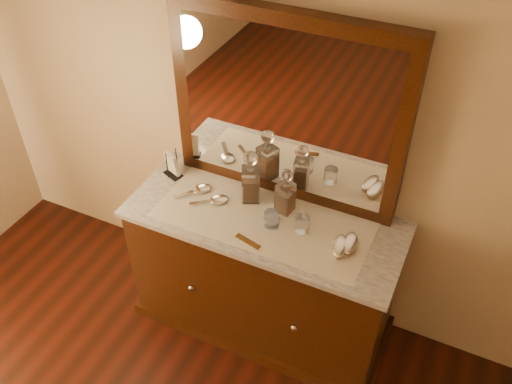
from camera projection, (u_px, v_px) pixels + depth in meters
dresser_cabinet at (264, 275)px, 3.06m from camera, size 1.40×0.55×0.82m
dresser_plinth at (263, 315)px, 3.30m from camera, size 1.46×0.59×0.08m
knob_left at (191, 288)px, 2.93m from camera, size 0.04×0.04×0.04m
knob_right at (294, 328)px, 2.74m from camera, size 0.04×0.04×0.04m
marble_top at (264, 220)px, 2.78m from camera, size 1.44×0.59×0.03m
mirror_frame at (286, 111)px, 2.62m from camera, size 1.20×0.08×1.00m
mirror_glass at (284, 114)px, 2.59m from camera, size 1.06×0.01×0.86m
lace_runner at (263, 220)px, 2.76m from camera, size 1.10×0.45×0.00m
pin_dish at (270, 220)px, 2.75m from camera, size 0.07×0.07×0.01m
comb at (248, 241)px, 2.63m from camera, size 0.14×0.06×0.01m
napkin_rack at (172, 165)px, 3.00m from camera, size 0.13×0.10×0.16m
decanter_left at (251, 182)px, 2.80m from camera, size 0.12×0.12×0.30m
decanter_right at (285, 195)px, 2.75m from camera, size 0.09×0.09×0.26m
brush_near at (340, 247)px, 2.58m from camera, size 0.10×0.16×0.04m
brush_far at (350, 244)px, 2.59m from camera, size 0.09×0.16×0.04m
hand_mirror_outer at (199, 190)px, 2.92m from camera, size 0.17×0.20×0.02m
hand_mirror_inner at (216, 200)px, 2.86m from camera, size 0.20×0.17×0.02m
tumblers at (287, 221)px, 2.68m from camera, size 0.23×0.11×0.09m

